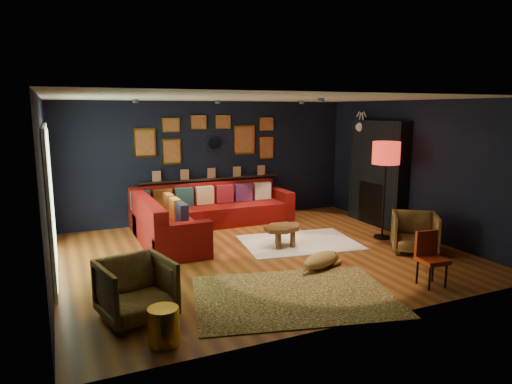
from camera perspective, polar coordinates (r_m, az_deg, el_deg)
name	(u,v)px	position (r m, az deg, el deg)	size (l,w,h in m)	color
floor	(262,254)	(7.83, 0.74, -7.73)	(6.50, 6.50, 0.00)	#96521C
room_walls	(262,161)	(7.50, 0.77, 3.93)	(6.50, 6.50, 6.50)	black
sectional	(196,216)	(9.18, -7.47, -3.03)	(3.41, 2.69, 0.86)	maroon
ledge	(211,179)	(10.06, -5.61, 1.65)	(3.20, 0.12, 0.04)	black
gallery_wall	(210,138)	(10.00, -5.83, 6.70)	(3.15, 0.04, 1.02)	gold
sunburst_mirror	(214,143)	(10.04, -5.21, 6.12)	(0.47, 0.16, 0.47)	silver
fireplace	(377,177)	(9.96, 14.94, 1.85)	(0.31, 1.60, 2.20)	black
deer_head	(367,127)	(10.29, 13.66, 7.93)	(0.50, 0.28, 0.45)	white
sliding_door	(50,199)	(7.49, -24.30, -0.81)	(0.06, 2.80, 2.20)	white
ceiling_spots	(243,102)	(8.18, -1.59, 11.24)	(3.30, 2.50, 0.06)	black
shag_rug	(299,243)	(8.45, 5.41, -6.32)	(2.04, 1.48, 0.03)	silver
leopard_rug	(294,296)	(6.17, 4.75, -12.80)	(2.59, 1.85, 0.01)	tan
coffee_table	(282,230)	(8.10, 3.31, -4.77)	(0.87, 0.75, 0.37)	#563A19
pouf	(169,232)	(8.52, -10.84, -4.95)	(0.56, 0.56, 0.36)	#A31B1D
armchair_left	(136,287)	(5.58, -14.80, -11.37)	(0.77, 0.72, 0.79)	gold
armchair_right	(415,231)	(8.30, 19.23, -4.58)	(0.73, 0.68, 0.75)	gold
gold_stool	(164,326)	(5.03, -11.48, -16.13)	(0.32, 0.32, 0.41)	gold
orange_chair	(430,254)	(6.84, 20.90, -7.27)	(0.39, 0.39, 0.76)	black
floor_lamp	(386,157)	(8.79, 15.94, 4.25)	(0.51, 0.51, 1.84)	black
dog	(321,258)	(7.16, 8.11, -8.11)	(1.02, 0.50, 0.32)	olive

